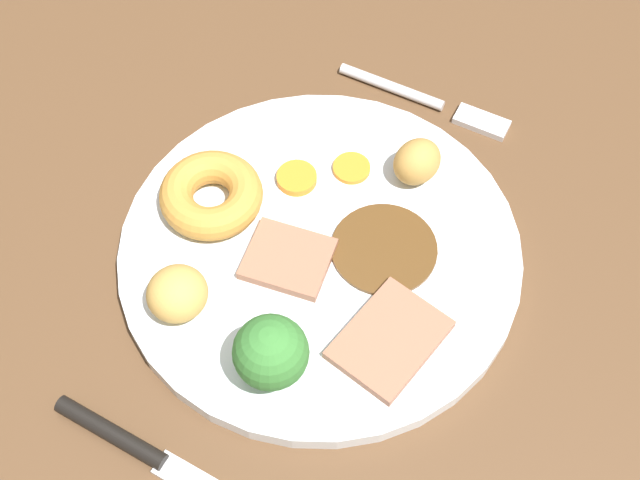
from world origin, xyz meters
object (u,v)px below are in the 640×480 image
meat_slice_under (288,259)px  yorkshire_pudding (211,195)px  dinner_plate (320,252)px  roast_potato_right (177,294)px  carrot_coin_back (352,168)px  meat_slice_main (390,340)px  carrot_coin_front (297,178)px  knife (152,457)px  fork (428,101)px  roast_potato_left (417,162)px  broccoli_floret (271,353)px

meat_slice_under → yorkshire_pudding: (-1.54, -7.61, 0.89)cm
dinner_plate → roast_potato_right: bearing=-34.1°
meat_slice_under → carrot_coin_back: (-9.70, 0.03, -0.19)cm
meat_slice_main → carrot_coin_front: 15.38cm
knife → carrot_coin_back: bearing=88.6°
carrot_coin_front → carrot_coin_back: carrot_coin_front is taller
dinner_plate → yorkshire_pudding: 9.27cm
meat_slice_under → knife: bearing=-1.6°
fork → meat_slice_main: bearing=-73.5°
dinner_plate → roast_potato_left: bearing=161.1°
dinner_plate → meat_slice_under: (2.24, -1.42, 1.10)cm
roast_potato_right → knife: (9.85, 4.32, -2.76)cm
meat_slice_main → yorkshire_pudding: size_ratio=0.98×
roast_potato_left → carrot_coin_back: bearing=-67.0°
dinner_plate → roast_potato_right: roast_potato_right is taller
dinner_plate → carrot_coin_back: 7.64cm
meat_slice_main → broccoli_floret: bearing=-44.3°
roast_potato_left → knife: 29.01cm
roast_potato_left → roast_potato_right: size_ratio=0.91×
meat_slice_main → broccoli_floret: broccoli_floret is taller
yorkshire_pudding → fork: size_ratio=0.51×
meat_slice_under → broccoli_floret: (8.11, 3.61, 2.83)cm
yorkshire_pudding → carrot_coin_back: 11.23cm
meat_slice_main → fork: meat_slice_main is taller
roast_potato_left → knife: (28.43, -5.09, -2.74)cm
roast_potato_right → meat_slice_under: bearing=145.4°
dinner_plate → yorkshire_pudding: bearing=-85.6°
carrot_coin_back → broccoli_floret: bearing=11.3°
carrot_coin_front → fork: (-13.25, 5.06, -1.34)cm
meat_slice_main → meat_slice_under: same height
roast_potato_left → broccoli_floret: bearing=-3.0°
yorkshire_pudding → roast_potato_right: roast_potato_right is taller
meat_slice_main → roast_potato_right: (4.79, -14.22, 1.41)cm
dinner_plate → knife: dinner_plate is taller
roast_potato_left → broccoli_floret: (19.76, -1.02, 1.44)cm
carrot_coin_front → knife: bearing=6.6°
roast_potato_right → carrot_coin_front: 13.78cm
dinner_plate → yorkshire_pudding: (0.70, -9.03, 1.99)cm
meat_slice_under → roast_potato_left: 12.61cm
carrot_coin_back → fork: size_ratio=0.19×
carrot_coin_back → knife: 26.51cm
roast_potato_left → broccoli_floret: 19.84cm
meat_slice_under → roast_potato_right: size_ratio=1.38×
yorkshire_pudding → meat_slice_under: bearing=78.6°
yorkshire_pudding → roast_potato_right: 8.94cm
meat_slice_under → yorkshire_pudding: size_ratio=0.77×
roast_potato_right → knife: size_ratio=0.24×
yorkshire_pudding → carrot_coin_back: size_ratio=2.66×
roast_potato_right → carrot_coin_back: bearing=163.9°
carrot_coin_front → roast_potato_right: bearing=-6.8°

